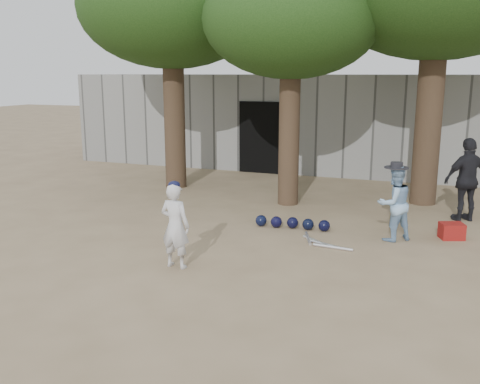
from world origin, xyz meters
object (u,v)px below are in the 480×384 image
at_px(boy_player, 175,226).
at_px(spectator_dark, 468,180).
at_px(spectator_blue, 394,203).
at_px(red_bag, 452,231).

height_order(boy_player, spectator_dark, spectator_dark).
bearing_deg(spectator_dark, spectator_blue, 24.75).
bearing_deg(spectator_blue, red_bag, 164.42).
xyz_separation_m(boy_player, spectator_blue, (3.10, 2.71, 0.01)).
height_order(boy_player, red_bag, boy_player).
relative_size(boy_player, spectator_blue, 0.98).
distance_m(boy_player, red_bag, 5.25).
bearing_deg(spectator_blue, boy_player, 0.73).
xyz_separation_m(spectator_blue, red_bag, (1.03, 0.48, -0.55)).
distance_m(spectator_blue, red_bag, 1.27).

